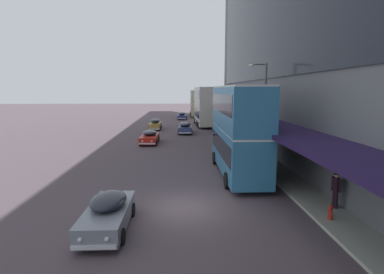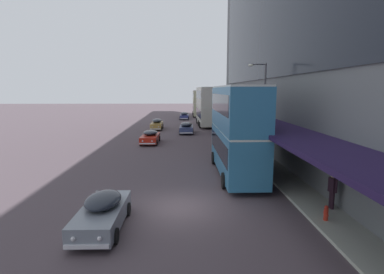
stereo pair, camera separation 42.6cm
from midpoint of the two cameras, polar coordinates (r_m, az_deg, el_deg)
ground at (r=15.83m, az=-2.35°, el=-13.25°), size 240.00×240.00×0.00m
transit_bus_kerbside_front at (r=69.03m, az=0.62°, el=6.63°), size 2.84×9.35×5.95m
transit_bus_kerbside_rear at (r=21.05m, az=8.19°, el=1.75°), size 2.73×9.58×6.27m
transit_bus_kerbside_far at (r=50.58m, az=2.11°, el=6.08°), size 3.03×10.64×6.46m
sedan_second_mid at (r=61.77m, az=-2.11°, el=4.06°), size 1.97×4.69×1.51m
sedan_lead_mid at (r=13.88m, az=-16.59°, el=-13.58°), size 1.87×4.53×1.50m
sedan_second_near at (r=46.36m, az=-7.27°, el=2.44°), size 1.78×5.01×1.62m
sedan_trailing_near at (r=41.79m, az=-1.61°, el=1.77°), size 2.04×4.83×1.57m
sedan_far_back at (r=34.30m, az=-8.42°, el=0.03°), size 2.02×4.88×1.45m
pedestrian_at_kerb at (r=16.55m, az=25.06°, el=-8.77°), size 0.33×0.61×1.86m
street_lamp at (r=24.96m, az=12.91°, el=5.78°), size 1.50×0.28×7.94m
fire_hydrant at (r=15.25m, az=24.13°, el=-12.94°), size 0.20×0.40×0.70m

